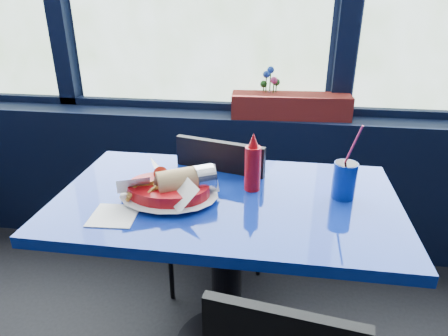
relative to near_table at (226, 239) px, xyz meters
The scene contains 9 objects.
window_sill 0.94m from the near_table, 109.03° to the left, with size 5.00×0.26×0.80m, color black.
near_table is the anchor object (origin of this frame).
chair_near_back 0.34m from the near_table, 105.05° to the left, with size 0.48×0.48×0.87m.
planter_box 0.92m from the near_table, 75.41° to the left, with size 0.62×0.15×0.12m, color maroon.
flower_vase 0.93m from the near_table, 83.17° to the left, with size 0.14×0.14×0.26m.
food_basket 0.30m from the near_table, 167.52° to the right, with size 0.33×0.32×0.11m.
ketchup_bottle 0.30m from the near_table, 39.42° to the left, with size 0.06×0.06×0.22m.
soda_cup 0.48m from the near_table, ahead, with size 0.08×0.08×0.27m.
napkin 0.43m from the near_table, 150.90° to the right, with size 0.15×0.15×0.00m, color white.
Camera 1 is at (0.48, 0.76, 1.42)m, focal length 32.00 mm.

